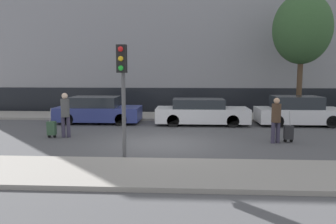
{
  "coord_description": "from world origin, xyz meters",
  "views": [
    {
      "loc": [
        0.89,
        -11.87,
        2.64
      ],
      "look_at": [
        0.12,
        1.8,
        0.95
      ],
      "focal_mm": 35.0,
      "sensor_mm": 36.0,
      "label": 1
    }
  ],
  "objects_px": {
    "trolley_left": "(52,128)",
    "trolley_right": "(288,132)",
    "traffic_light": "(123,79)",
    "pedestrian_left": "(65,112)",
    "bare_tree_near_crossing": "(302,29)",
    "parked_car_1": "(201,112)",
    "pedestrian_right": "(276,118)",
    "parked_car_0": "(98,111)",
    "parked_car_2": "(298,112)"
  },
  "relations": [
    {
      "from": "trolley_right",
      "to": "traffic_light",
      "type": "height_order",
      "value": "traffic_light"
    },
    {
      "from": "trolley_left",
      "to": "traffic_light",
      "type": "xyz_separation_m",
      "value": [
        3.52,
        -3.14,
        2.05
      ]
    },
    {
      "from": "parked_car_0",
      "to": "bare_tree_near_crossing",
      "type": "xyz_separation_m",
      "value": [
        10.67,
        1.52,
        4.24
      ]
    },
    {
      "from": "pedestrian_right",
      "to": "bare_tree_near_crossing",
      "type": "relative_size",
      "value": 0.25
    },
    {
      "from": "parked_car_0",
      "to": "traffic_light",
      "type": "bearing_deg",
      "value": -69.08
    },
    {
      "from": "pedestrian_left",
      "to": "pedestrian_right",
      "type": "relative_size",
      "value": 1.06
    },
    {
      "from": "parked_car_2",
      "to": "traffic_light",
      "type": "bearing_deg",
      "value": -136.8
    },
    {
      "from": "parked_car_1",
      "to": "bare_tree_near_crossing",
      "type": "relative_size",
      "value": 0.69
    },
    {
      "from": "parked_car_1",
      "to": "parked_car_2",
      "type": "height_order",
      "value": "parked_car_2"
    },
    {
      "from": "parked_car_0",
      "to": "trolley_left",
      "type": "bearing_deg",
      "value": -101.76
    },
    {
      "from": "trolley_left",
      "to": "traffic_light",
      "type": "relative_size",
      "value": 0.35
    },
    {
      "from": "trolley_right",
      "to": "traffic_light",
      "type": "relative_size",
      "value": 0.35
    },
    {
      "from": "trolley_left",
      "to": "trolley_right",
      "type": "relative_size",
      "value": 1.02
    },
    {
      "from": "parked_car_2",
      "to": "pedestrian_right",
      "type": "bearing_deg",
      "value": -117.37
    },
    {
      "from": "pedestrian_right",
      "to": "bare_tree_near_crossing",
      "type": "bearing_deg",
      "value": -132.34
    },
    {
      "from": "parked_car_0",
      "to": "pedestrian_right",
      "type": "distance_m",
      "value": 9.04
    },
    {
      "from": "parked_car_2",
      "to": "parked_car_1",
      "type": "bearing_deg",
      "value": -178.48
    },
    {
      "from": "parked_car_2",
      "to": "bare_tree_near_crossing",
      "type": "height_order",
      "value": "bare_tree_near_crossing"
    },
    {
      "from": "parked_car_0",
      "to": "parked_car_2",
      "type": "height_order",
      "value": "parked_car_2"
    },
    {
      "from": "pedestrian_right",
      "to": "bare_tree_near_crossing",
      "type": "height_order",
      "value": "bare_tree_near_crossing"
    },
    {
      "from": "bare_tree_near_crossing",
      "to": "traffic_light",
      "type": "bearing_deg",
      "value": -132.83
    },
    {
      "from": "parked_car_1",
      "to": "pedestrian_left",
      "type": "height_order",
      "value": "pedestrian_left"
    },
    {
      "from": "parked_car_1",
      "to": "pedestrian_right",
      "type": "height_order",
      "value": "pedestrian_right"
    },
    {
      "from": "parked_car_2",
      "to": "trolley_left",
      "type": "xyz_separation_m",
      "value": [
        -10.93,
        -3.81,
        -0.28
      ]
    },
    {
      "from": "trolley_right",
      "to": "bare_tree_near_crossing",
      "type": "relative_size",
      "value": 0.18
    },
    {
      "from": "parked_car_1",
      "to": "trolley_right",
      "type": "distance_m",
      "value": 5.06
    },
    {
      "from": "parked_car_2",
      "to": "bare_tree_near_crossing",
      "type": "xyz_separation_m",
      "value": [
        0.56,
        1.64,
        4.21
      ]
    },
    {
      "from": "parked_car_0",
      "to": "traffic_light",
      "type": "xyz_separation_m",
      "value": [
        2.7,
        -7.07,
        1.8
      ]
    },
    {
      "from": "pedestrian_left",
      "to": "bare_tree_near_crossing",
      "type": "relative_size",
      "value": 0.27
    },
    {
      "from": "parked_car_0",
      "to": "parked_car_2",
      "type": "xyz_separation_m",
      "value": [
        10.11,
        -0.12,
        0.03
      ]
    },
    {
      "from": "trolley_left",
      "to": "pedestrian_left",
      "type": "bearing_deg",
      "value": 14.16
    },
    {
      "from": "parked_car_2",
      "to": "pedestrian_left",
      "type": "bearing_deg",
      "value": -160.54
    },
    {
      "from": "pedestrian_left",
      "to": "parked_car_0",
      "type": "bearing_deg",
      "value": 71.6
    },
    {
      "from": "traffic_light",
      "to": "trolley_right",
      "type": "bearing_deg",
      "value": 26.33
    },
    {
      "from": "trolley_left",
      "to": "traffic_light",
      "type": "distance_m",
      "value": 5.15
    },
    {
      "from": "pedestrian_left",
      "to": "trolley_left",
      "type": "distance_m",
      "value": 0.84
    },
    {
      "from": "parked_car_1",
      "to": "bare_tree_near_crossing",
      "type": "distance_m",
      "value": 7.06
    },
    {
      "from": "parked_car_1",
      "to": "bare_tree_near_crossing",
      "type": "xyz_separation_m",
      "value": [
        5.35,
        1.77,
        4.26
      ]
    },
    {
      "from": "trolley_left",
      "to": "trolley_right",
      "type": "bearing_deg",
      "value": -1.98
    },
    {
      "from": "pedestrian_left",
      "to": "traffic_light",
      "type": "relative_size",
      "value": 0.53
    },
    {
      "from": "pedestrian_left",
      "to": "trolley_left",
      "type": "bearing_deg",
      "value": -179.95
    },
    {
      "from": "parked_car_0",
      "to": "parked_car_1",
      "type": "xyz_separation_m",
      "value": [
        5.32,
        -0.25,
        -0.02
      ]
    },
    {
      "from": "parked_car_1",
      "to": "traffic_light",
      "type": "relative_size",
      "value": 1.34
    },
    {
      "from": "parked_car_0",
      "to": "trolley_right",
      "type": "bearing_deg",
      "value": -26.8
    },
    {
      "from": "parked_car_1",
      "to": "traffic_light",
      "type": "distance_m",
      "value": 7.53
    },
    {
      "from": "trolley_right",
      "to": "parked_car_2",
      "type": "bearing_deg",
      "value": 67.67
    },
    {
      "from": "parked_car_0",
      "to": "pedestrian_left",
      "type": "bearing_deg",
      "value": -94.29
    },
    {
      "from": "parked_car_1",
      "to": "trolley_left",
      "type": "relative_size",
      "value": 3.81
    },
    {
      "from": "parked_car_2",
      "to": "parked_car_0",
      "type": "bearing_deg",
      "value": 179.3
    },
    {
      "from": "trolley_right",
      "to": "parked_car_0",
      "type": "bearing_deg",
      "value": 153.2
    }
  ]
}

